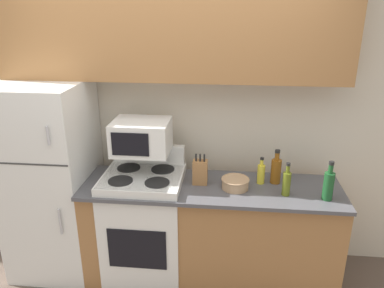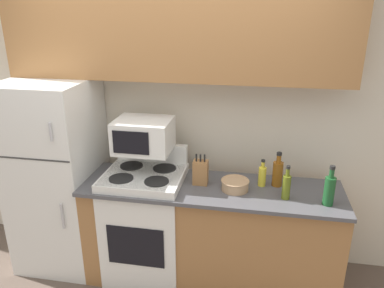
{
  "view_description": "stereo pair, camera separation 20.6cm",
  "coord_description": "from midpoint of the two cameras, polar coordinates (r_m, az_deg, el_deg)",
  "views": [
    {
      "loc": [
        0.46,
        -2.38,
        2.24
      ],
      "look_at": [
        0.19,
        0.25,
        1.24
      ],
      "focal_mm": 35.0,
      "sensor_mm": 36.0,
      "label": 1
    },
    {
      "loc": [
        0.67,
        -2.35,
        2.24
      ],
      "look_at": [
        0.19,
        0.25,
        1.24
      ],
      "focal_mm": 35.0,
      "sensor_mm": 36.0,
      "label": 2
    }
  ],
  "objects": [
    {
      "name": "microwave",
      "position": [
        3.0,
        -9.67,
        1.1
      ],
      "size": [
        0.44,
        0.37,
        0.26
      ],
      "color": "white",
      "rests_on": "stove"
    },
    {
      "name": "bottle_whiskey",
      "position": [
        3.01,
        10.78,
        -3.93
      ],
      "size": [
        0.08,
        0.08,
        0.28
      ],
      "color": "brown",
      "rests_on": "lower_cabinets"
    },
    {
      "name": "lower_cabinets",
      "position": [
        3.2,
        0.9,
        -13.43
      ],
      "size": [
        2.04,
        0.6,
        0.89
      ],
      "color": "#9E6B3D",
      "rests_on": "ground_plane"
    },
    {
      "name": "refrigerator",
      "position": [
        3.44,
        -22.23,
        -5.13
      ],
      "size": [
        0.68,
        0.73,
        1.67
      ],
      "color": "white",
      "rests_on": "ground_plane"
    },
    {
      "name": "wall_back",
      "position": [
        3.29,
        -4.23,
        3.54
      ],
      "size": [
        8.0,
        0.05,
        2.55
      ],
      "color": "beige",
      "rests_on": "ground_plane"
    },
    {
      "name": "knife_block",
      "position": [
        2.95,
        -0.75,
        -4.31
      ],
      "size": [
        0.12,
        0.09,
        0.25
      ],
      "color": "#9E6B3D",
      "rests_on": "lower_cabinets"
    },
    {
      "name": "bottle_olive_oil",
      "position": [
        2.84,
        12.21,
        -5.8
      ],
      "size": [
        0.06,
        0.06,
        0.26
      ],
      "color": "#5B6619",
      "rests_on": "lower_cabinets"
    },
    {
      "name": "upper_cabinets",
      "position": [
        2.98,
        -5.23,
        16.54
      ],
      "size": [
        2.72,
        0.3,
        0.72
      ],
      "color": "#9E6B3D",
      "rests_on": "refrigerator"
    },
    {
      "name": "bottle_cooking_spray",
      "position": [
        2.99,
        8.54,
        -4.45
      ],
      "size": [
        0.06,
        0.06,
        0.22
      ],
      "color": "gold",
      "rests_on": "lower_cabinets"
    },
    {
      "name": "bottle_wine_green",
      "position": [
        2.85,
        18.16,
        -5.95
      ],
      "size": [
        0.08,
        0.08,
        0.3
      ],
      "color": "#194C23",
      "rests_on": "lower_cabinets"
    },
    {
      "name": "bowl",
      "position": [
        2.91,
        4.59,
        -5.98
      ],
      "size": [
        0.22,
        0.22,
        0.08
      ],
      "color": "tan",
      "rests_on": "lower_cabinets"
    },
    {
      "name": "stove",
      "position": [
        3.25,
        -9.02,
        -12.13
      ],
      "size": [
        0.64,
        0.58,
        1.12
      ],
      "color": "white",
      "rests_on": "ground_plane"
    }
  ]
}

